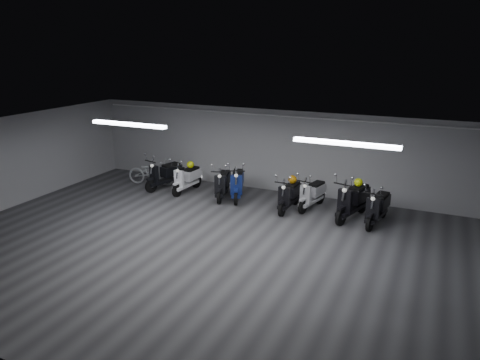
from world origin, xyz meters
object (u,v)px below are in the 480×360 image
at_px(scooter_6, 312,189).
at_px(bicycle, 151,169).
at_px(scooter_2, 187,174).
at_px(scooter_4, 237,178).
at_px(scooter_5, 289,190).
at_px(helmet_2, 358,182).
at_px(scooter_3, 223,179).
at_px(scooter_7, 353,195).
at_px(helmet_0, 190,165).
at_px(helmet_1, 292,179).
at_px(scooter_8, 378,202).
at_px(scooter_1, 164,170).

distance_m(scooter_6, bicycle, 5.94).
relative_size(scooter_2, scooter_4, 0.93).
xyz_separation_m(scooter_5, helmet_2, (1.96, 0.36, 0.41)).
relative_size(scooter_2, scooter_5, 1.01).
distance_m(scooter_3, scooter_7, 4.24).
bearing_deg(scooter_2, helmet_2, 5.98).
distance_m(scooter_4, scooter_7, 3.78).
bearing_deg(helmet_2, scooter_2, -178.70).
bearing_deg(scooter_5, helmet_0, 175.34).
height_order(scooter_4, scooter_7, scooter_7).
bearing_deg(scooter_4, helmet_2, -20.14).
bearing_deg(helmet_1, scooter_3, -179.09).
bearing_deg(scooter_2, scooter_8, 2.24).
distance_m(scooter_2, helmet_2, 5.71).
relative_size(scooter_3, scooter_4, 0.94).
xyz_separation_m(scooter_1, bicycle, (-0.70, 0.20, -0.12)).
relative_size(scooter_7, bicycle, 1.15).
bearing_deg(bicycle, scooter_4, -105.10).
bearing_deg(bicycle, scooter_7, -105.73).
relative_size(scooter_4, scooter_7, 0.93).
height_order(scooter_3, bicycle, scooter_3).
bearing_deg(scooter_6, helmet_0, -167.73).
height_order(scooter_2, scooter_7, scooter_7).
bearing_deg(scooter_8, scooter_5, -171.45).
bearing_deg(scooter_6, bicycle, -167.56).
bearing_deg(scooter_8, helmet_0, -175.20).
distance_m(helmet_0, helmet_1, 3.73).
relative_size(scooter_5, scooter_6, 1.02).
bearing_deg(helmet_2, scooter_7, -105.77).
height_order(scooter_2, helmet_0, scooter_2).
distance_m(scooter_2, bicycle, 1.63).
height_order(bicycle, helmet_2, helmet_2).
bearing_deg(scooter_5, bicycle, 177.54).
relative_size(scooter_1, scooter_2, 1.06).
height_order(scooter_2, scooter_6, scooter_2).
height_order(scooter_5, bicycle, scooter_5).
height_order(scooter_1, helmet_1, scooter_1).
relative_size(scooter_3, helmet_1, 6.59).
bearing_deg(scooter_4, bicycle, 157.04).
bearing_deg(scooter_3, bicycle, 158.93).
relative_size(scooter_2, helmet_2, 6.89).
bearing_deg(scooter_2, scooter_5, 1.14).
distance_m(scooter_8, helmet_2, 0.84).
height_order(helmet_1, helmet_2, helmet_2).
bearing_deg(bicycle, helmet_0, -102.71).
relative_size(scooter_1, helmet_2, 7.29).
distance_m(scooter_1, scooter_5, 4.66).
distance_m(scooter_2, scooter_3, 1.38).
relative_size(scooter_1, scooter_7, 0.91).
height_order(scooter_2, bicycle, scooter_2).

